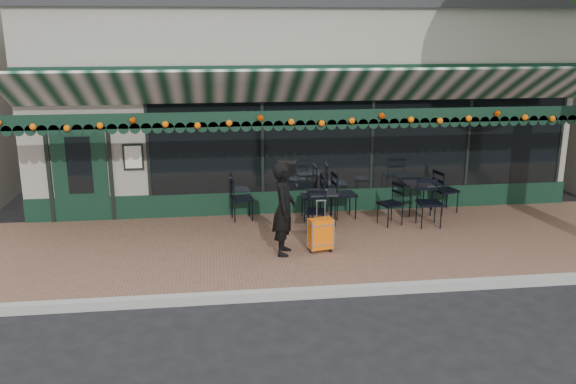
{
  "coord_description": "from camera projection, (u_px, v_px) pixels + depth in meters",
  "views": [
    {
      "loc": [
        -2.09,
        -8.78,
        4.11
      ],
      "look_at": [
        -0.75,
        1.6,
        1.27
      ],
      "focal_mm": 38.0,
      "sensor_mm": 36.0,
      "label": 1
    }
  ],
  "objects": [
    {
      "name": "cafe_table_a",
      "position": [
        418.0,
        186.0,
        13.25
      ],
      "size": [
        0.56,
        0.56,
        0.69
      ],
      "color": "black",
      "rests_on": "sidewalk"
    },
    {
      "name": "suitcase",
      "position": [
        321.0,
        234.0,
        11.06
      ],
      "size": [
        0.46,
        0.32,
        0.96
      ],
      "rotation": [
        0.0,
        0.0,
        0.22
      ],
      "color": "#FF6508",
      "rests_on": "sidewalk"
    },
    {
      "name": "restaurant_building",
      "position": [
        286.0,
        97.0,
        16.64
      ],
      "size": [
        12.0,
        9.6,
        4.5
      ],
      "color": "gray",
      "rests_on": "ground"
    },
    {
      "name": "chair_a_front",
      "position": [
        429.0,
        204.0,
        12.42
      ],
      "size": [
        0.5,
        0.5,
        0.96
      ],
      "primitive_type": null,
      "rotation": [
        0.0,
        0.0,
        -0.05
      ],
      "color": "black",
      "rests_on": "sidewalk"
    },
    {
      "name": "curb",
      "position": [
        349.0,
        291.0,
        9.64
      ],
      "size": [
        18.0,
        0.16,
        0.15
      ],
      "primitive_type": "cube",
      "color": "#9E9E99",
      "rests_on": "ground"
    },
    {
      "name": "woman",
      "position": [
        284.0,
        209.0,
        10.81
      ],
      "size": [
        0.53,
        0.69,
        1.68
      ],
      "primitive_type": "imported",
      "rotation": [
        0.0,
        0.0,
        1.35
      ],
      "color": "black",
      "rests_on": "sidewalk"
    },
    {
      "name": "ground",
      "position": [
        347.0,
        293.0,
        9.73
      ],
      "size": [
        80.0,
        80.0,
        0.0
      ],
      "primitive_type": "plane",
      "color": "black",
      "rests_on": "ground"
    },
    {
      "name": "chair_b_right",
      "position": [
        344.0,
        195.0,
        13.01
      ],
      "size": [
        0.54,
        0.54,
        1.0
      ],
      "primitive_type": null,
      "rotation": [
        0.0,
        0.0,
        1.66
      ],
      "color": "black",
      "rests_on": "sidewalk"
    },
    {
      "name": "chair_a_left",
      "position": [
        390.0,
        204.0,
        12.53
      ],
      "size": [
        0.56,
        0.56,
        0.87
      ],
      "primitive_type": null,
      "rotation": [
        0.0,
        0.0,
        -1.21
      ],
      "color": "black",
      "rests_on": "sidewalk"
    },
    {
      "name": "sidewalk",
      "position": [
        324.0,
        246.0,
        11.63
      ],
      "size": [
        18.0,
        4.0,
        0.15
      ],
      "primitive_type": "cube",
      "color": "brown",
      "rests_on": "ground"
    },
    {
      "name": "chair_a_right",
      "position": [
        445.0,
        191.0,
        13.41
      ],
      "size": [
        0.57,
        0.57,
        0.95
      ],
      "primitive_type": null,
      "rotation": [
        0.0,
        0.0,
        1.8
      ],
      "color": "black",
      "rests_on": "sidewalk"
    },
    {
      "name": "chair_b_left",
      "position": [
        313.0,
        197.0,
        12.9
      ],
      "size": [
        0.49,
        0.49,
        0.97
      ],
      "primitive_type": null,
      "rotation": [
        0.0,
        0.0,
        -1.59
      ],
      "color": "black",
      "rests_on": "sidewalk"
    },
    {
      "name": "chair_b_front",
      "position": [
        316.0,
        212.0,
        12.09
      ],
      "size": [
        0.51,
        0.51,
        0.83
      ],
      "primitive_type": null,
      "rotation": [
        0.0,
        0.0,
        -0.26
      ],
      "color": "black",
      "rests_on": "sidewalk"
    },
    {
      "name": "chair_solo",
      "position": [
        242.0,
        199.0,
        12.86
      ],
      "size": [
        0.51,
        0.51,
        0.92
      ],
      "primitive_type": null,
      "rotation": [
        0.0,
        0.0,
        1.69
      ],
      "color": "black",
      "rests_on": "sidewalk"
    },
    {
      "name": "cafe_table_b",
      "position": [
        322.0,
        195.0,
        12.52
      ],
      "size": [
        0.56,
        0.56,
        0.69
      ],
      "color": "black",
      "rests_on": "sidewalk"
    }
  ]
}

